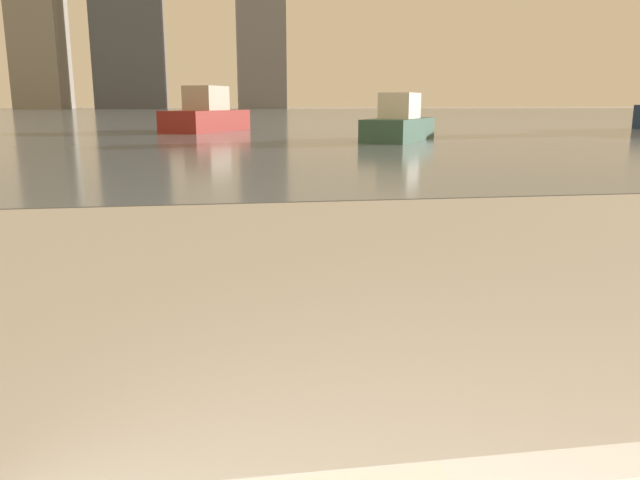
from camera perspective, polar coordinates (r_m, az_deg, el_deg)
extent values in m
cube|color=slate|center=(61.98, -8.96, 11.29)|extent=(180.00, 110.00, 0.01)
cube|color=#335647|center=(18.81, 7.25, 9.99)|extent=(3.02, 3.78, 0.64)
cube|color=silver|center=(18.79, 7.30, 12.09)|extent=(1.51, 1.65, 0.73)
cube|color=maroon|center=(25.11, -10.29, 10.67)|extent=(3.50, 4.81, 0.80)
cube|color=#B2A893|center=(25.10, -10.37, 12.64)|extent=(1.81, 2.06, 0.92)
cube|color=#4C515B|center=(119.95, -17.25, 19.36)|extent=(11.91, 6.86, 33.24)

